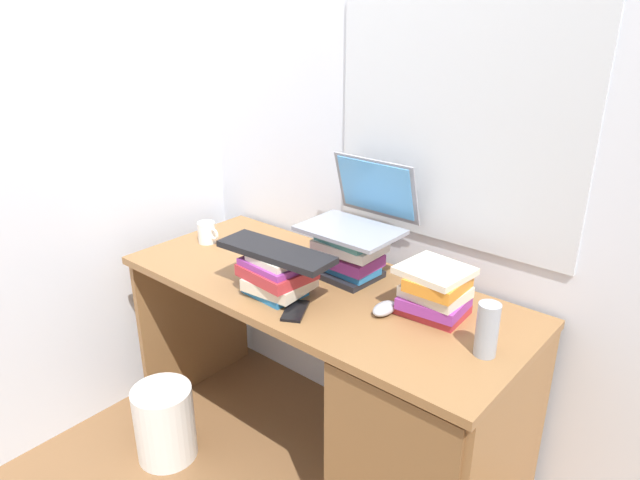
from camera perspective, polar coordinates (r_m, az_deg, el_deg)
The scene contains 14 objects.
ground_plane at distance 2.50m, azimuth -0.09°, elevation -19.90°, with size 6.00×6.00×0.00m, color brown.
wall_back at distance 2.17m, azimuth 6.29°, elevation 12.08°, with size 6.00×0.06×2.60m.
wall_left at distance 2.58m, azimuth -16.30°, elevation 12.94°, with size 0.05×6.00×2.60m, color silver.
desk at distance 2.05m, azimuth 8.05°, elevation -16.32°, with size 1.51×0.63×0.75m.
book_stack_tall at distance 2.09m, azimuth 3.07°, elevation -1.36°, with size 0.23×0.20×0.18m.
book_stack_keyboard_riser at distance 1.99m, azimuth -4.25°, elevation -3.44°, with size 0.24×0.21×0.15m.
book_stack_side at distance 1.89m, azimuth 11.16°, elevation -5.02°, with size 0.22×0.21×0.16m.
laptop at distance 2.09m, azimuth 4.03°, elevation 2.74°, with size 0.34×0.31×0.24m.
keyboard at distance 1.95m, azimuth -4.35°, elevation -1.14°, with size 0.42×0.14×0.02m, color black.
computer_mouse at distance 1.90m, azimuth 6.32°, elevation -6.67°, with size 0.06×0.10×0.04m, color #A5A8AD.
mug at distance 2.47m, azimuth -10.93°, elevation 0.74°, with size 0.11×0.07×0.09m.
water_bottle at distance 1.72m, azimuth 16.02°, elevation -8.42°, with size 0.06×0.06×0.16m, color #999EA5.
cell_phone at distance 1.90m, azimuth -2.43°, elevation -6.92°, with size 0.07×0.14×0.01m, color black.
wastebasket at distance 2.46m, azimuth -14.94°, elevation -16.88°, with size 0.23×0.23×0.31m, color silver.
Camera 1 is at (1.20, -1.41, 1.68)m, focal length 32.74 mm.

